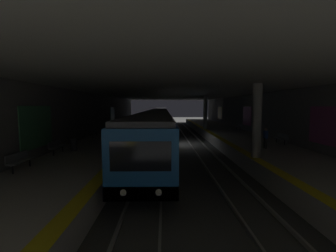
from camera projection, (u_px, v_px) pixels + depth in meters
ground_plane at (176, 144)px, 25.23m from camera, size 120.00×120.00×0.00m
track_left at (196, 144)px, 25.26m from camera, size 60.00×1.53×0.16m
track_right at (156, 144)px, 25.19m from camera, size 60.00×1.53×0.16m
platform_left at (236, 140)px, 25.30m from camera, size 60.00×5.30×1.06m
platform_right at (117, 140)px, 25.08m from camera, size 60.00×5.30×1.06m
wall_left at (262, 119)px, 25.17m from camera, size 60.00×0.56×5.60m
wall_right at (89, 119)px, 24.81m from camera, size 60.00×0.56×5.60m
ceiling_slab at (177, 91)px, 24.72m from camera, size 60.00×19.40×0.40m
pillar_near at (257, 121)px, 14.10m from camera, size 0.56×0.56×4.55m
pillar_far at (205, 112)px, 31.66m from camera, size 0.56×0.56×4.55m
metro_train at (159, 120)px, 35.75m from camera, size 55.02×2.83×3.49m
bench_left_near at (282, 138)px, 19.31m from camera, size 1.70×0.47×0.86m
bench_left_mid at (239, 126)px, 30.27m from camera, size 1.70×0.47×0.86m
bench_right_near at (20, 160)px, 11.42m from camera, size 1.70×0.47×0.86m
bench_right_mid at (57, 146)px, 15.35m from camera, size 1.70×0.47×0.86m
bench_right_far at (94, 132)px, 23.42m from camera, size 1.70×0.47×0.86m
person_waiting_near at (126, 123)px, 30.98m from camera, size 0.60×0.22×1.63m
person_walking_mid at (128, 126)px, 25.31m from camera, size 0.60×0.23×1.68m
person_standing_far at (266, 137)px, 17.17m from camera, size 0.60×0.22×1.55m
backpack_on_floor at (73, 144)px, 18.09m from camera, size 0.30×0.20×0.40m
trash_bin at (74, 145)px, 16.40m from camera, size 0.44×0.44×0.85m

